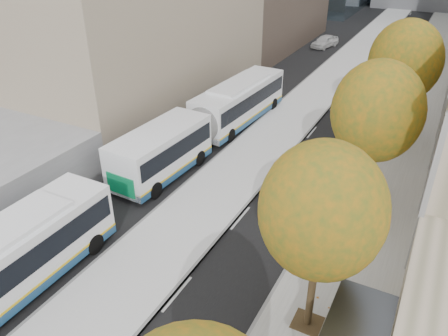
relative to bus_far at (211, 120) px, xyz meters
The scene contains 7 objects.
bus_platform 10.48m from the bus_far, 69.82° to the left, with size 4.25×150.00×0.15m, color silver.
sidewalk 15.21m from the bus_far, 40.05° to the left, with size 4.75×150.00×0.08m, color gray.
tree_c 16.90m from the bus_far, 47.99° to the right, with size 4.20×4.20×7.28m.
tree_d 12.14m from the bus_far, 16.48° to the right, with size 4.40×4.40×7.60m.
tree_e 13.09m from the bus_far, 27.41° to the left, with size 4.60×4.60×7.92m.
bus_far is the anchor object (origin of this frame).
distant_car 29.70m from the bus_far, 91.12° to the left, with size 1.74×4.32×1.47m, color silver.
Camera 1 is at (6.17, 1.25, 13.37)m, focal length 35.00 mm.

